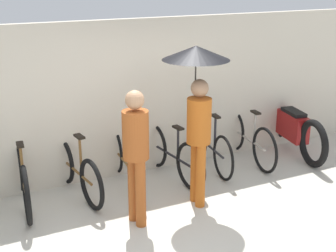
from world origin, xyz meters
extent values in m
plane|color=beige|center=(0.00, 0.00, 0.00)|extent=(30.00, 30.00, 0.00)
cube|color=beige|center=(0.00, 2.25, 1.19)|extent=(13.27, 0.12, 2.37)
torus|color=black|center=(-1.41, 2.36, 0.38)|extent=(0.13, 0.77, 0.76)
torus|color=black|center=(-1.50, 1.34, 0.38)|extent=(0.13, 0.77, 0.76)
cylinder|color=brown|center=(-1.45, 1.85, 0.38)|extent=(0.13, 1.02, 0.04)
cylinder|color=brown|center=(-1.47, 1.67, 0.65)|extent=(0.04, 0.04, 0.54)
cube|color=black|center=(-1.47, 1.67, 0.94)|extent=(0.11, 0.21, 0.03)
cylinder|color=brown|center=(-1.41, 2.36, 0.70)|extent=(0.04, 0.04, 0.63)
cylinder|color=brown|center=(-1.41, 2.36, 1.01)|extent=(0.44, 0.07, 0.03)
torus|color=black|center=(-0.79, 2.32, 0.35)|extent=(0.15, 0.70, 0.70)
torus|color=black|center=(-0.67, 1.34, 0.35)|extent=(0.15, 0.70, 0.70)
cylinder|color=brown|center=(-0.73, 1.83, 0.35)|extent=(0.16, 0.98, 0.04)
cylinder|color=brown|center=(-0.71, 1.66, 0.63)|extent=(0.04, 0.04, 0.56)
cube|color=black|center=(-0.71, 1.66, 0.93)|extent=(0.11, 0.21, 0.03)
cylinder|color=brown|center=(-0.79, 2.32, 0.68)|extent=(0.04, 0.04, 0.66)
cylinder|color=brown|center=(-0.79, 2.32, 1.01)|extent=(0.44, 0.08, 0.03)
torus|color=black|center=(0.04, 2.36, 0.36)|extent=(0.10, 0.71, 0.71)
torus|color=black|center=(-0.04, 1.33, 0.36)|extent=(0.10, 0.71, 0.71)
cylinder|color=brown|center=(0.00, 1.85, 0.36)|extent=(0.11, 1.03, 0.04)
cylinder|color=brown|center=(-0.01, 1.67, 0.66)|extent=(0.04, 0.04, 0.60)
cube|color=black|center=(-0.01, 1.67, 0.97)|extent=(0.10, 0.21, 0.03)
cylinder|color=brown|center=(0.04, 2.36, 0.69)|extent=(0.04, 0.04, 0.67)
cylinder|color=brown|center=(0.04, 2.36, 1.03)|extent=(0.44, 0.06, 0.03)
torus|color=black|center=(0.68, 2.29, 0.36)|extent=(0.12, 0.72, 0.72)
torus|color=black|center=(0.78, 1.26, 0.36)|extent=(0.12, 0.72, 0.72)
cylinder|color=black|center=(0.73, 1.78, 0.36)|extent=(0.14, 1.03, 0.04)
cylinder|color=black|center=(0.74, 1.60, 0.60)|extent=(0.04, 0.04, 0.48)
cube|color=black|center=(0.74, 1.60, 0.85)|extent=(0.11, 0.21, 0.03)
cylinder|color=black|center=(0.68, 2.29, 0.68)|extent=(0.04, 0.04, 0.63)
cylinder|color=black|center=(0.68, 2.29, 0.99)|extent=(0.44, 0.07, 0.03)
torus|color=black|center=(1.52, 2.33, 0.35)|extent=(0.13, 0.69, 0.69)
torus|color=black|center=(1.39, 1.36, 0.35)|extent=(0.13, 0.69, 0.69)
cylinder|color=black|center=(1.45, 1.85, 0.35)|extent=(0.16, 0.98, 0.04)
cylinder|color=black|center=(1.43, 1.68, 0.62)|extent=(0.04, 0.04, 0.55)
cube|color=black|center=(1.43, 1.68, 0.91)|extent=(0.12, 0.21, 0.03)
cylinder|color=black|center=(1.52, 2.33, 0.70)|extent=(0.04, 0.04, 0.71)
cylinder|color=black|center=(1.52, 2.33, 1.05)|extent=(0.44, 0.08, 0.03)
torus|color=black|center=(2.25, 2.36, 0.37)|extent=(0.14, 0.73, 0.73)
torus|color=black|center=(2.12, 1.30, 0.37)|extent=(0.14, 0.73, 0.73)
cylinder|color=#A59E93|center=(2.18, 1.83, 0.37)|extent=(0.16, 1.06, 0.04)
cylinder|color=#A59E93|center=(2.16, 1.65, 0.62)|extent=(0.04, 0.04, 0.50)
cube|color=black|center=(2.16, 1.65, 0.89)|extent=(0.11, 0.21, 0.03)
cylinder|color=#A59E93|center=(2.25, 2.36, 0.67)|extent=(0.04, 0.04, 0.61)
cylinder|color=#A59E93|center=(2.25, 2.36, 0.97)|extent=(0.44, 0.08, 0.03)
cylinder|color=#9E4C1E|center=(-0.25, 0.65, 0.44)|extent=(0.13, 0.13, 0.88)
cylinder|color=#9E4C1E|center=(-0.28, 0.83, 0.44)|extent=(0.13, 0.13, 0.88)
cylinder|color=#9E4C1E|center=(-0.27, 0.74, 1.17)|extent=(0.32, 0.32, 0.60)
sphere|color=tan|center=(-0.27, 0.74, 1.60)|extent=(0.23, 0.23, 0.23)
cylinder|color=#B25619|center=(0.66, 0.77, 0.44)|extent=(0.13, 0.13, 0.88)
cylinder|color=#B25619|center=(0.68, 0.95, 0.44)|extent=(0.13, 0.13, 0.88)
cylinder|color=#B25619|center=(0.67, 0.86, 1.18)|extent=(0.32, 0.32, 0.60)
sphere|color=#997051|center=(0.67, 0.86, 1.62)|extent=(0.23, 0.23, 0.23)
cylinder|color=#332D28|center=(0.68, 1.00, 1.58)|extent=(0.02, 0.02, 0.74)
cone|color=black|center=(0.68, 1.00, 2.04)|extent=(0.87, 0.87, 0.18)
torus|color=black|center=(3.22, 2.48, 0.39)|extent=(0.26, 0.79, 0.78)
torus|color=black|center=(2.96, 1.15, 0.39)|extent=(0.26, 0.79, 0.78)
cube|color=maroon|center=(3.09, 1.82, 0.47)|extent=(0.38, 0.77, 0.44)
cube|color=black|center=(3.09, 1.82, 0.72)|extent=(0.32, 0.55, 0.06)
cylinder|color=#B2B2B7|center=(3.22, 2.48, 0.94)|extent=(0.58, 0.14, 0.03)
camera|label=1|loc=(-2.22, -4.12, 3.03)|focal=50.00mm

